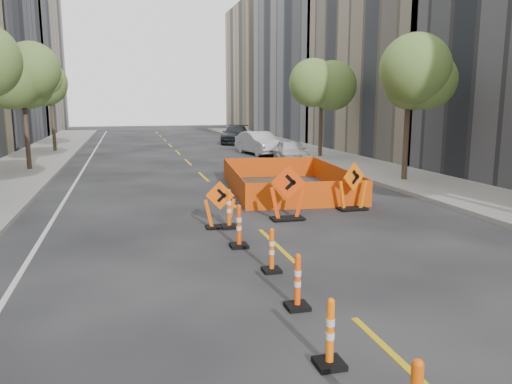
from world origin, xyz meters
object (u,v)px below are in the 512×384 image
object	(u,v)px
parked_car_far	(236,135)
chevron_sign_left	(220,205)
parked_car_near	(291,151)
channelizer_3	(298,281)
parked_car_mid	(259,143)
channelizer_5	(239,226)
chevron_sign_center	(288,193)
channelizer_4	(272,250)
chevron_sign_right	(353,186)
channelizer_6	(229,209)
channelizer_2	(330,332)

from	to	relation	value
parked_car_far	chevron_sign_left	bearing A→B (deg)	-84.97
parked_car_near	channelizer_3	bearing A→B (deg)	-102.69
parked_car_near	parked_car_mid	world-z (taller)	parked_car_mid
channelizer_5	parked_car_mid	distance (m)	22.27
chevron_sign_center	parked_car_far	xyz separation A→B (m)	(4.56, 28.27, -0.07)
chevron_sign_left	chevron_sign_center	distance (m)	2.21
chevron_sign_center	chevron_sign_left	bearing A→B (deg)	-146.55
channelizer_4	chevron_sign_center	size ratio (longest dim) A/B	0.57
parked_car_near	parked_car_far	size ratio (longest dim) A/B	0.76
chevron_sign_center	parked_car_near	world-z (taller)	chevron_sign_center
chevron_sign_right	channelizer_6	bearing A→B (deg)	174.41
channelizer_2	channelizer_3	distance (m)	1.95
chevron_sign_left	channelizer_5	bearing A→B (deg)	-69.99
channelizer_2	parked_car_far	distance (m)	37.14
channelizer_2	channelizer_3	size ratio (longest dim) A/B	0.99
parked_car_mid	chevron_sign_left	bearing A→B (deg)	-118.75
chevron_sign_center	parked_car_far	world-z (taller)	chevron_sign_center
channelizer_3	channelizer_4	xyz separation A→B (m)	(0.10, 1.94, -0.02)
chevron_sign_left	channelizer_4	bearing A→B (deg)	-67.41
channelizer_5	parked_car_far	xyz separation A→B (m)	(6.63, 30.73, 0.23)
channelizer_3	chevron_sign_right	size ratio (longest dim) A/B	0.62
channelizer_5	parked_car_near	bearing A→B (deg)	67.36
chevron_sign_right	chevron_sign_left	bearing A→B (deg)	172.43
channelizer_3	channelizer_6	size ratio (longest dim) A/B	0.88
channelizer_6	parked_car_far	size ratio (longest dim) A/B	0.21
channelizer_3	chevron_sign_center	xyz separation A→B (m)	(1.90, 6.34, 0.34)
channelizer_5	chevron_sign_right	size ratio (longest dim) A/B	0.67
channelizer_6	chevron_sign_center	xyz separation A→B (m)	(1.92, 0.53, 0.27)
channelizer_6	parked_car_near	bearing A→B (deg)	65.17
parked_car_near	channelizer_6	bearing A→B (deg)	-109.28
channelizer_5	chevron_sign_right	xyz separation A→B (m)	(4.60, 3.27, 0.26)
channelizer_5	parked_car_near	world-z (taller)	parked_car_near
chevron_sign_left	channelizer_2	bearing A→B (deg)	-72.31
chevron_sign_left	channelizer_6	bearing A→B (deg)	-6.06
parked_car_mid	parked_car_near	bearing A→B (deg)	-93.23
channelizer_2	parked_car_mid	size ratio (longest dim) A/B	0.21
chevron_sign_right	channelizer_2	bearing A→B (deg)	-139.42
channelizer_5	parked_car_mid	world-z (taller)	parked_car_mid
channelizer_5	chevron_sign_right	bearing A→B (deg)	35.47
channelizer_3	parked_car_near	bearing A→B (deg)	71.77
parked_car_mid	channelizer_6	bearing A→B (deg)	-118.02
chevron_sign_center	parked_car_mid	distance (m)	19.37
channelizer_5	channelizer_2	bearing A→B (deg)	-90.51
chevron_sign_center	chevron_sign_right	world-z (taller)	chevron_sign_center
channelizer_2	chevron_sign_center	distance (m)	8.55
parked_car_far	channelizer_6	bearing A→B (deg)	-84.48
channelizer_5	channelizer_3	bearing A→B (deg)	-87.56
channelizer_3	chevron_sign_right	world-z (taller)	chevron_sign_right
channelizer_5	parked_car_far	distance (m)	31.44
parked_car_near	parked_car_mid	bearing A→B (deg)	103.03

